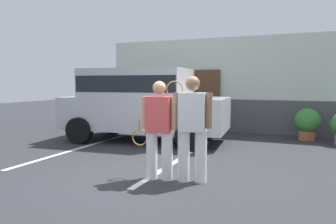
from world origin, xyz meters
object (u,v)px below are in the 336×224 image
tennis_player_woman (192,127)px  parked_suv (141,101)px  tennis_player_man (159,129)px  potted_plant_by_porch (307,123)px

tennis_player_woman → parked_suv: bearing=-58.0°
parked_suv → tennis_player_woman: size_ratio=2.69×
parked_suv → tennis_player_man: size_ratio=2.82×
tennis_player_woman → potted_plant_by_porch: bearing=-117.9°
parked_suv → potted_plant_by_porch: (4.38, 1.92, -0.63)m
potted_plant_by_porch → tennis_player_woman: bearing=-110.1°
tennis_player_man → tennis_player_woman: 0.57m
parked_suv → potted_plant_by_porch: 4.83m
parked_suv → tennis_player_man: parked_suv is taller
parked_suv → potted_plant_by_porch: parked_suv is taller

